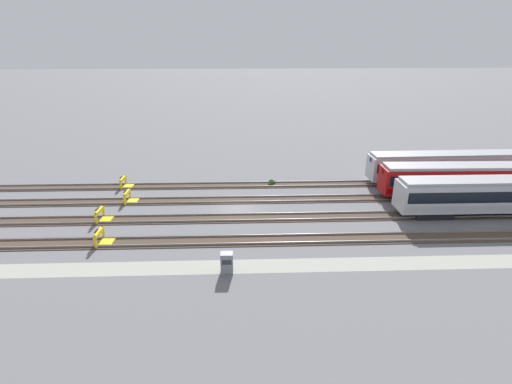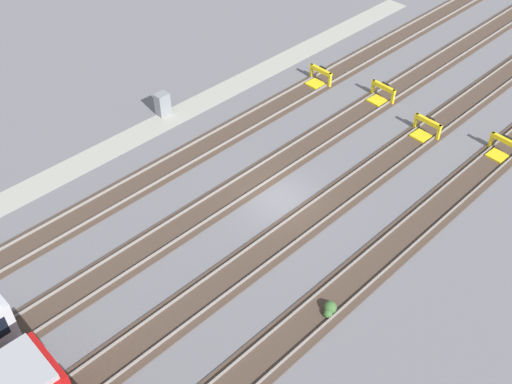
{
  "view_description": "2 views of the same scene",
  "coord_description": "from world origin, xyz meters",
  "views": [
    {
      "loc": [
        0.56,
        -37.09,
        16.14
      ],
      "look_at": [
        1.95,
        0.0,
        1.8
      ],
      "focal_mm": 28.0,
      "sensor_mm": 36.0,
      "label": 1
    },
    {
      "loc": [
        18.96,
        17.31,
        23.37
      ],
      "look_at": [
        1.95,
        0.0,
        1.8
      ],
      "focal_mm": 42.0,
      "sensor_mm": 36.0,
      "label": 2
    }
  ],
  "objects": [
    {
      "name": "service_walkway",
      "position": [
        0.0,
        -10.95,
        0.0
      ],
      "size": [
        54.0,
        2.0,
        0.01
      ],
      "primitive_type": "cube",
      "color": "#9E9E93",
      "rests_on": "ground"
    },
    {
      "name": "subway_car_front_row_leftmost",
      "position": [
        24.46,
        6.85,
        2.04
      ],
      "size": [
        18.06,
        3.23,
        3.7
      ],
      "color": "#B7BABF",
      "rests_on": "ground"
    },
    {
      "name": "bumper_stop_middle_track",
      "position": [
        -11.27,
        2.27,
        0.51
      ],
      "size": [
        1.37,
        2.01,
        1.22
      ],
      "color": "yellow",
      "rests_on": "ground"
    },
    {
      "name": "weed_clump",
      "position": [
        4.08,
        7.19,
        0.24
      ],
      "size": [
        0.92,
        0.7,
        0.64
      ],
      "color": "#38602D",
      "rests_on": "ground"
    },
    {
      "name": "rail_track_nearest",
      "position": [
        0.0,
        -6.85,
        0.04
      ],
      "size": [
        90.0,
        2.23,
        0.21
      ],
      "color": "#47382D",
      "rests_on": "ground"
    },
    {
      "name": "rail_track_near_inner",
      "position": [
        0.0,
        -2.28,
        0.04
      ],
      "size": [
        90.0,
        2.24,
        0.21
      ],
      "color": "#47382D",
      "rests_on": "ground"
    },
    {
      "name": "ground_plane",
      "position": [
        0.0,
        0.0,
        0.0
      ],
      "size": [
        400.0,
        400.0,
        0.0
      ],
      "primitive_type": "plane",
      "color": "slate"
    },
    {
      "name": "subway_car_front_row_centre",
      "position": [
        24.46,
        2.23,
        2.04
      ],
      "size": [
        18.04,
        3.12,
        3.7
      ],
      "color": "#A80F0F",
      "rests_on": "ground"
    },
    {
      "name": "rail_track_far_inner",
      "position": [
        0.0,
        6.85,
        0.04
      ],
      "size": [
        90.0,
        2.23,
        0.21
      ],
      "color": "#47382D",
      "rests_on": "ground"
    },
    {
      "name": "electrical_cabinet",
      "position": [
        -0.62,
        -11.71,
        0.8
      ],
      "size": [
        0.9,
        0.73,
        1.6
      ],
      "color": "gray",
      "rests_on": "ground"
    },
    {
      "name": "bumper_stop_far_inner_track",
      "position": [
        -12.92,
        6.83,
        0.51
      ],
      "size": [
        1.38,
        2.01,
        1.22
      ],
      "color": "yellow",
      "rests_on": "ground"
    },
    {
      "name": "subway_car_front_row_left_inner",
      "position": [
        24.46,
        -2.31,
        2.04
      ],
      "size": [
        18.01,
        2.92,
        3.7
      ],
      "color": "#B7BABF",
      "rests_on": "ground"
    },
    {
      "name": "rail_track_middle",
      "position": [
        0.0,
        2.28,
        0.04
      ],
      "size": [
        90.0,
        2.24,
        0.21
      ],
      "color": "#47382D",
      "rests_on": "ground"
    },
    {
      "name": "bumper_stop_near_inner_track",
      "position": [
        -12.64,
        -2.29,
        0.51
      ],
      "size": [
        1.38,
        2.01,
        1.22
      ],
      "color": "yellow",
      "rests_on": "ground"
    },
    {
      "name": "bumper_stop_nearest_track",
      "position": [
        -11.19,
        -6.85,
        0.51
      ],
      "size": [
        1.36,
        2.0,
        1.22
      ],
      "color": "yellow",
      "rests_on": "ground"
    }
  ]
}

